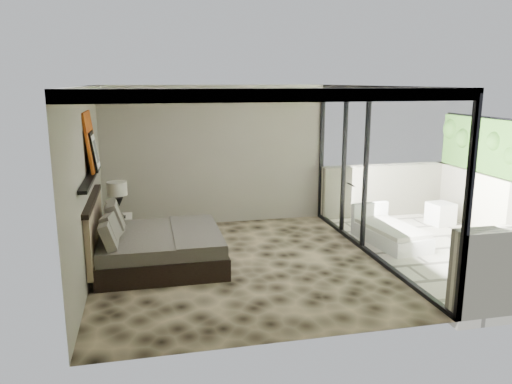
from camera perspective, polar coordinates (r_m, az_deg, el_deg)
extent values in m
plane|color=black|center=(8.07, -1.93, -8.28)|extent=(5.00, 5.00, 0.00)
cube|color=silver|center=(7.54, -2.09, 11.94)|extent=(4.50, 5.00, 0.02)
cube|color=gray|center=(10.11, -4.63, 4.16)|extent=(4.50, 0.02, 2.80)
cube|color=gray|center=(7.61, -18.83, 0.74)|extent=(0.02, 5.00, 2.80)
cube|color=white|center=(8.39, 13.29, 2.13)|extent=(0.08, 5.00, 2.80)
cube|color=beige|center=(9.48, 21.08, -6.31)|extent=(3.00, 5.00, 0.12)
cube|color=black|center=(7.68, -18.37, 1.64)|extent=(0.12, 2.20, 0.05)
cube|color=black|center=(8.13, -10.73, -7.10)|extent=(1.92, 1.83, 0.33)
cube|color=#514A43|center=(8.05, -10.81, -5.31)|extent=(1.86, 1.77, 0.20)
cube|color=#48453F|center=(8.05, -6.92, -4.39)|extent=(0.73, 1.81, 0.03)
cube|color=#867855|center=(8.03, -17.99, -4.19)|extent=(0.08, 1.93, 0.92)
cube|color=black|center=(9.28, -15.41, -4.34)|extent=(0.55, 0.55, 0.49)
cone|color=black|center=(9.13, -15.45, -2.24)|extent=(0.20, 0.20, 0.18)
cone|color=black|center=(9.09, -15.51, -1.15)|extent=(0.20, 0.20, 0.18)
cylinder|color=beige|center=(9.03, -15.61, 0.39)|extent=(0.35, 0.35, 0.24)
cube|color=#B7250F|center=(8.07, -18.40, 5.55)|extent=(0.13, 0.90, 0.90)
cube|color=black|center=(8.01, -17.98, 4.45)|extent=(0.11, 0.50, 0.60)
cube|color=silver|center=(10.87, 20.34, -2.33)|extent=(0.52, 0.52, 0.45)
cube|color=silver|center=(9.35, 15.11, -4.92)|extent=(0.93, 1.59, 0.26)
cube|color=beige|center=(9.30, 15.17, -3.92)|extent=(0.88, 1.49, 0.08)
cube|color=silver|center=(9.83, 12.88, -2.14)|extent=(0.76, 0.21, 0.33)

